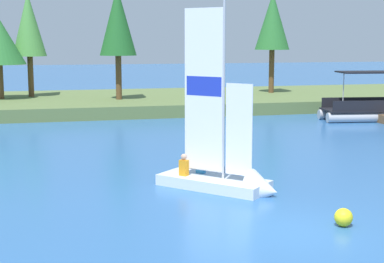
# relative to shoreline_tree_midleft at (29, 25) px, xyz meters

# --- Properties ---
(ground_plane) EXTENTS (200.00, 200.00, 0.00)m
(ground_plane) POSITION_rel_shoreline_tree_midleft_xyz_m (7.07, -29.99, -5.80)
(ground_plane) COLOR #2D609E
(shore_bank) EXTENTS (80.00, 12.79, 0.79)m
(shore_bank) POSITION_rel_shoreline_tree_midleft_xyz_m (7.07, -1.53, -5.40)
(shore_bank) COLOR #5B703D
(shore_bank) RESTS_ON ground
(shoreline_tree_midleft) EXTENTS (2.35, 2.35, 7.28)m
(shoreline_tree_midleft) POSITION_rel_shoreline_tree_midleft_xyz_m (0.00, 0.00, 0.00)
(shoreline_tree_midleft) COLOR brown
(shoreline_tree_midleft) RESTS_ON shore_bank
(shoreline_tree_centre) EXTENTS (2.46, 2.46, 7.53)m
(shoreline_tree_centre) POSITION_rel_shoreline_tree_midleft_xyz_m (5.82, -3.41, 0.18)
(shoreline_tree_centre) COLOR brown
(shoreline_tree_centre) RESTS_ON shore_bank
(shoreline_tree_midright) EXTENTS (2.60, 2.60, 7.50)m
(shoreline_tree_midright) POSITION_rel_shoreline_tree_midleft_xyz_m (17.67, -1.05, 0.31)
(shoreline_tree_midright) COLOR brown
(shoreline_tree_midright) RESTS_ON shore_bank
(wooden_dock) EXTENTS (1.47, 6.91, 0.49)m
(wooden_dock) POSITION_rel_shoreline_tree_midleft_xyz_m (20.61, -10.89, -5.55)
(wooden_dock) COLOR brown
(wooden_dock) RESTS_ON ground
(sailboat) EXTENTS (3.83, 3.93, 6.57)m
(sailboat) POSITION_rel_shoreline_tree_midleft_xyz_m (6.86, -25.73, -5.32)
(sailboat) COLOR silver
(sailboat) RESTS_ON ground
(pontoon_boat) EXTENTS (6.22, 2.96, 2.94)m
(pontoon_boat) POSITION_rel_shoreline_tree_midleft_xyz_m (20.04, -11.60, -5.12)
(pontoon_boat) COLOR #B2B2B7
(pontoon_boat) RESTS_ON ground
(channel_buoy) EXTENTS (0.49, 0.49, 0.49)m
(channel_buoy) POSITION_rel_shoreline_tree_midleft_xyz_m (8.62, -29.95, -5.55)
(channel_buoy) COLOR yellow
(channel_buoy) RESTS_ON ground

